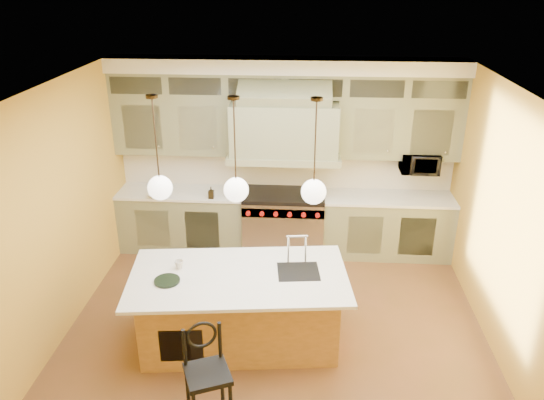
# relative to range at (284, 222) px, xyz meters

# --- Properties ---
(floor) EXTENTS (5.00, 5.00, 0.00)m
(floor) POSITION_rel_range_xyz_m (0.00, -2.14, -0.49)
(floor) COLOR brown
(floor) RESTS_ON ground
(ceiling) EXTENTS (5.00, 5.00, 0.00)m
(ceiling) POSITION_rel_range_xyz_m (0.00, -2.14, 2.41)
(ceiling) COLOR white
(ceiling) RESTS_ON wall_back
(wall_back) EXTENTS (5.00, 0.00, 5.00)m
(wall_back) POSITION_rel_range_xyz_m (0.00, 0.36, 0.96)
(wall_back) COLOR gold
(wall_back) RESTS_ON ground
(wall_left) EXTENTS (0.00, 5.00, 5.00)m
(wall_left) POSITION_rel_range_xyz_m (-2.50, -2.14, 0.96)
(wall_left) COLOR gold
(wall_left) RESTS_ON ground
(wall_right) EXTENTS (0.00, 5.00, 5.00)m
(wall_right) POSITION_rel_range_xyz_m (2.50, -2.14, 0.96)
(wall_right) COLOR gold
(wall_right) RESTS_ON ground
(back_cabinetry) EXTENTS (5.00, 0.77, 2.90)m
(back_cabinetry) POSITION_rel_range_xyz_m (0.00, 0.09, 0.94)
(back_cabinetry) COLOR gray
(back_cabinetry) RESTS_ON floor
(range) EXTENTS (1.20, 0.74, 0.96)m
(range) POSITION_rel_range_xyz_m (0.00, 0.00, 0.00)
(range) COLOR silver
(range) RESTS_ON floor
(kitchen_island) EXTENTS (2.52, 1.53, 1.35)m
(kitchen_island) POSITION_rel_range_xyz_m (-0.39, -2.22, -0.01)
(kitchen_island) COLOR olive
(kitchen_island) RESTS_ON floor
(counter_stool) EXTENTS (0.51, 0.51, 1.11)m
(counter_stool) POSITION_rel_range_xyz_m (-0.54, -3.52, 0.15)
(counter_stool) COLOR black
(counter_stool) RESTS_ON floor
(microwave) EXTENTS (0.54, 0.37, 0.30)m
(microwave) POSITION_rel_range_xyz_m (1.95, 0.11, 0.96)
(microwave) COLOR black
(microwave) RESTS_ON back_cabinetry
(oil_bottle_a) EXTENTS (0.12, 0.12, 0.28)m
(oil_bottle_a) POSITION_rel_range_xyz_m (-0.70, -0.22, 0.59)
(oil_bottle_a) COLOR #153414
(oil_bottle_a) RESTS_ON back_cabinetry
(oil_bottle_b) EXTENTS (0.08, 0.08, 0.17)m
(oil_bottle_b) POSITION_rel_range_xyz_m (-1.05, -0.22, 0.54)
(oil_bottle_b) COLOR black
(oil_bottle_b) RESTS_ON back_cabinetry
(fruit_bowl) EXTENTS (0.30, 0.30, 0.07)m
(fruit_bowl) POSITION_rel_range_xyz_m (-1.83, -0.22, 0.49)
(fruit_bowl) COLOR white
(fruit_bowl) RESTS_ON back_cabinetry
(cup) EXTENTS (0.11, 0.11, 0.10)m
(cup) POSITION_rel_range_xyz_m (-1.08, -2.17, 0.48)
(cup) COLOR silver
(cup) RESTS_ON kitchen_island
(pendant_left) EXTENTS (0.26, 0.26, 1.11)m
(pendant_left) POSITION_rel_range_xyz_m (-1.20, -2.22, 1.46)
(pendant_left) COLOR #2D2319
(pendant_left) RESTS_ON ceiling
(pendant_center) EXTENTS (0.26, 0.26, 1.11)m
(pendant_center) POSITION_rel_range_xyz_m (-0.40, -2.22, 1.46)
(pendant_center) COLOR #2D2319
(pendant_center) RESTS_ON ceiling
(pendant_right) EXTENTS (0.26, 0.26, 1.11)m
(pendant_right) POSITION_rel_range_xyz_m (0.40, -2.22, 1.46)
(pendant_right) COLOR #2D2319
(pendant_right) RESTS_ON ceiling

